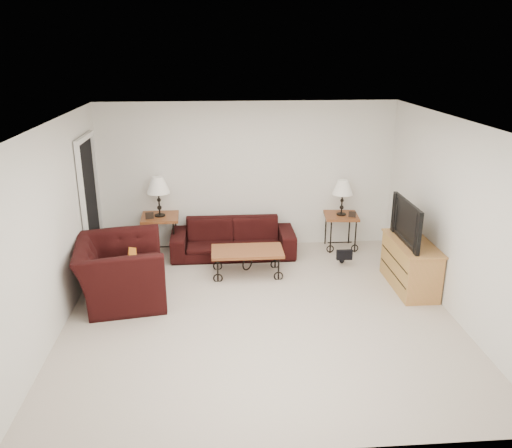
{
  "coord_description": "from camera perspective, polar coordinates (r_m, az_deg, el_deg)",
  "views": [
    {
      "loc": [
        -0.52,
        -6.06,
        3.34
      ],
      "look_at": [
        0.0,
        0.7,
        1.0
      ],
      "focal_mm": 36.21,
      "sensor_mm": 36.0,
      "label": 1
    }
  ],
  "objects": [
    {
      "name": "ground",
      "position": [
        6.94,
        0.45,
        -9.73
      ],
      "size": [
        5.0,
        5.0,
        0.0
      ],
      "primitive_type": "plane",
      "color": "beige",
      "rests_on": "ground"
    },
    {
      "name": "wall_back",
      "position": [
        8.83,
        -0.89,
        5.34
      ],
      "size": [
        5.0,
        0.02,
        2.5
      ],
      "primitive_type": "cube",
      "color": "white",
      "rests_on": "ground"
    },
    {
      "name": "wall_front",
      "position": [
        4.16,
        3.42,
        -11.16
      ],
      "size": [
        5.0,
        0.02,
        2.5
      ],
      "primitive_type": "cube",
      "color": "white",
      "rests_on": "ground"
    },
    {
      "name": "wall_left",
      "position": [
        6.71,
        -21.31,
        -0.46
      ],
      "size": [
        0.02,
        5.0,
        2.5
      ],
      "primitive_type": "cube",
      "color": "white",
      "rests_on": "ground"
    },
    {
      "name": "wall_right",
      "position": [
        7.09,
        21.06,
        0.57
      ],
      "size": [
        0.02,
        5.0,
        2.5
      ],
      "primitive_type": "cube",
      "color": "white",
      "rests_on": "ground"
    },
    {
      "name": "ceiling",
      "position": [
        6.14,
        0.51,
        11.17
      ],
      "size": [
        5.0,
        5.0,
        0.0
      ],
      "primitive_type": "plane",
      "color": "white",
      "rests_on": "wall_back"
    },
    {
      "name": "doorway",
      "position": [
        8.29,
        -17.82,
        1.84
      ],
      "size": [
        0.08,
        0.94,
        2.04
      ],
      "primitive_type": "cube",
      "color": "black",
      "rests_on": "ground"
    },
    {
      "name": "sofa",
      "position": [
        8.64,
        -2.55,
        -1.59
      ],
      "size": [
        2.05,
        0.8,
        0.6
      ],
      "primitive_type": "imported",
      "color": "black",
      "rests_on": "ground"
    },
    {
      "name": "side_table_left",
      "position": [
        8.85,
        -10.44,
        -1.16
      ],
      "size": [
        0.64,
        0.64,
        0.67
      ],
      "primitive_type": "cube",
      "rotation": [
        0.0,
        0.0,
        0.05
      ],
      "color": "brown",
      "rests_on": "ground"
    },
    {
      "name": "side_table_right",
      "position": [
        9.05,
        9.29,
        -0.82
      ],
      "size": [
        0.61,
        0.61,
        0.61
      ],
      "primitive_type": "cube",
      "rotation": [
        0.0,
        0.0,
        -0.09
      ],
      "color": "brown",
      "rests_on": "ground"
    },
    {
      "name": "lamp_left",
      "position": [
        8.64,
        -10.7,
        2.99
      ],
      "size": [
        0.39,
        0.39,
        0.67
      ],
      "primitive_type": null,
      "rotation": [
        0.0,
        0.0,
        0.05
      ],
      "color": "black",
      "rests_on": "side_table_left"
    },
    {
      "name": "lamp_right",
      "position": [
        8.86,
        9.5,
        2.9
      ],
      "size": [
        0.38,
        0.38,
        0.61
      ],
      "primitive_type": null,
      "rotation": [
        0.0,
        0.0,
        -0.09
      ],
      "color": "black",
      "rests_on": "side_table_right"
    },
    {
      "name": "photo_frame_left",
      "position": [
        8.6,
        -11.68,
        0.9
      ],
      "size": [
        0.13,
        0.05,
        0.11
      ],
      "primitive_type": "cube",
      "rotation": [
        0.0,
        0.0,
        0.22
      ],
      "color": "black",
      "rests_on": "side_table_left"
    },
    {
      "name": "photo_frame_right",
      "position": [
        8.83,
        10.58,
        1.05
      ],
      "size": [
        0.12,
        0.05,
        0.1
      ],
      "primitive_type": "cube",
      "rotation": [
        0.0,
        0.0,
        -0.3
      ],
      "color": "black",
      "rests_on": "side_table_right"
    },
    {
      "name": "coffee_table",
      "position": [
        7.94,
        -0.97,
        -4.24
      ],
      "size": [
        1.09,
        0.59,
        0.41
      ],
      "primitive_type": "cube",
      "rotation": [
        0.0,
        0.0,
        0.0
      ],
      "color": "brown",
      "rests_on": "ground"
    },
    {
      "name": "armchair",
      "position": [
        7.34,
        -14.71,
        -5.03
      ],
      "size": [
        1.34,
        1.47,
        0.85
      ],
      "primitive_type": "imported",
      "rotation": [
        0.0,
        0.0,
        1.73
      ],
      "color": "black",
      "rests_on": "ground"
    },
    {
      "name": "throw_pillow",
      "position": [
        7.23,
        -13.67,
        -4.49
      ],
      "size": [
        0.16,
        0.4,
        0.38
      ],
      "primitive_type": "cube",
      "rotation": [
        0.0,
        0.0,
        1.73
      ],
      "color": "#B46117",
      "rests_on": "armchair"
    },
    {
      "name": "tv_stand",
      "position": [
        7.8,
        16.66,
        -4.33
      ],
      "size": [
        0.49,
        1.17,
        0.7
      ],
      "primitive_type": "cube",
      "color": "#C57549",
      "rests_on": "ground"
    },
    {
      "name": "television",
      "position": [
        7.57,
        16.99,
        0.22
      ],
      "size": [
        0.14,
        1.05,
        0.61
      ],
      "primitive_type": "imported",
      "rotation": [
        0.0,
        0.0,
        -1.57
      ],
      "color": "black",
      "rests_on": "tv_stand"
    },
    {
      "name": "backpack",
      "position": [
        8.43,
        9.54,
        -2.75
      ],
      "size": [
        0.45,
        0.39,
        0.5
      ],
      "primitive_type": "ellipsoid",
      "rotation": [
        0.0,
        0.0,
        0.28
      ],
      "color": "black",
      "rests_on": "ground"
    }
  ]
}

